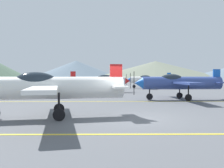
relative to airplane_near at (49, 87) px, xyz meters
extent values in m
plane|color=#54565B|center=(3.99, -0.23, -1.47)|extent=(400.00, 400.00, 0.00)
cube|color=yellow|center=(3.99, -3.56, -1.46)|extent=(80.00, 0.16, 0.01)
cube|color=yellow|center=(3.99, 7.58, -1.46)|extent=(80.00, 0.16, 0.01)
cylinder|color=white|center=(0.29, 0.06, -0.04)|extent=(6.78, 2.38, 1.08)
ellipsoid|color=#1E2833|center=(-0.58, -0.12, 0.28)|extent=(2.11, 1.26, 0.89)
cube|color=white|center=(-0.10, -0.02, 0.01)|extent=(2.77, 8.71, 0.16)
cube|color=white|center=(3.28, 0.66, 0.01)|extent=(1.18, 2.65, 0.10)
cube|color=red|center=(3.28, 0.66, 0.55)|extent=(0.63, 0.24, 1.18)
cylinder|color=black|center=(0.27, 1.16, -0.70)|extent=(0.10, 0.10, 0.99)
cylinder|color=black|center=(0.27, 1.16, -1.19)|extent=(0.56, 0.22, 0.55)
cylinder|color=black|center=(0.69, -0.97, -0.70)|extent=(0.10, 0.10, 0.99)
cylinder|color=black|center=(0.69, -0.97, -1.19)|extent=(0.56, 0.22, 0.55)
cylinder|color=#33478C|center=(9.09, 9.07, -0.04)|extent=(6.74, 1.40, 1.08)
cone|color=blue|center=(5.40, 8.90, -0.04)|extent=(0.73, 0.95, 0.92)
cube|color=black|center=(5.01, 8.88, -0.04)|extent=(0.04, 0.12, 1.97)
ellipsoid|color=#1E2833|center=(8.20, 9.03, 0.28)|extent=(2.01, 0.98, 0.89)
cube|color=#33478C|center=(8.70, 9.05, 0.01)|extent=(1.49, 8.71, 0.16)
cube|color=#33478C|center=(12.14, 9.22, 0.01)|extent=(0.81, 2.59, 0.10)
cube|color=blue|center=(12.14, 9.22, 0.55)|extent=(0.63, 0.15, 1.18)
cylinder|color=black|center=(6.33, 8.94, -0.70)|extent=(0.10, 0.10, 0.99)
cylinder|color=black|center=(6.33, 8.94, -1.19)|extent=(0.56, 0.14, 0.55)
cylinder|color=black|center=(9.24, 10.16, -0.70)|extent=(0.10, 0.10, 0.99)
cylinder|color=black|center=(9.24, 10.16, -1.19)|extent=(0.56, 0.14, 0.55)
cylinder|color=black|center=(9.34, 8.00, -0.70)|extent=(0.10, 0.10, 0.99)
cylinder|color=black|center=(9.34, 8.00, -1.19)|extent=(0.56, 0.14, 0.55)
cylinder|color=silver|center=(1.50, 18.83, -0.04)|extent=(6.77, 1.68, 1.08)
cone|color=red|center=(5.18, 19.17, -0.04)|extent=(0.77, 0.98, 0.92)
cube|color=black|center=(5.57, 19.20, -0.04)|extent=(0.05, 0.12, 1.97)
ellipsoid|color=#1E2833|center=(2.38, 18.91, 0.28)|extent=(2.04, 1.06, 0.89)
cube|color=silver|center=(1.89, 18.87, 0.01)|extent=(1.86, 8.73, 0.16)
cube|color=silver|center=(-1.54, 18.56, 0.01)|extent=(0.92, 2.61, 0.10)
cube|color=red|center=(-1.54, 18.56, 0.55)|extent=(0.63, 0.17, 1.18)
cylinder|color=black|center=(4.25, 19.08, -0.70)|extent=(0.10, 0.10, 0.99)
cylinder|color=black|center=(4.25, 19.08, -1.19)|extent=(0.56, 0.17, 0.55)
cylinder|color=black|center=(1.40, 17.74, -0.70)|extent=(0.10, 0.10, 0.99)
cylinder|color=black|center=(1.40, 17.74, -1.19)|extent=(0.56, 0.17, 0.55)
cylinder|color=black|center=(1.21, 19.89, -0.70)|extent=(0.10, 0.10, 0.99)
cylinder|color=black|center=(1.21, 19.89, -1.19)|extent=(0.56, 0.17, 0.55)
cylinder|color=white|center=(9.85, 29.81, -0.04)|extent=(6.78, 2.36, 1.08)
cone|color=blue|center=(6.23, 30.53, -0.04)|extent=(0.85, 1.04, 0.92)
cube|color=black|center=(5.84, 30.60, -0.04)|extent=(0.06, 0.12, 1.97)
ellipsoid|color=#1E2833|center=(8.98, 29.98, 0.28)|extent=(2.10, 1.25, 0.89)
cube|color=white|center=(9.47, 29.89, 0.01)|extent=(2.74, 8.71, 0.16)
cube|color=white|center=(12.85, 29.22, 0.01)|extent=(1.17, 2.65, 0.10)
cube|color=blue|center=(12.85, 29.22, 0.55)|extent=(0.63, 0.24, 1.18)
cylinder|color=black|center=(7.15, 30.34, -0.70)|extent=(0.10, 0.10, 0.99)
cylinder|color=black|center=(7.15, 30.34, -1.19)|extent=(0.56, 0.22, 0.55)
cylinder|color=black|center=(10.26, 30.83, -0.70)|extent=(0.10, 0.10, 0.99)
cylinder|color=black|center=(10.26, 30.83, -1.19)|extent=(0.56, 0.22, 0.55)
cylinder|color=black|center=(9.84, 28.71, -0.70)|extent=(0.10, 0.10, 0.99)
cylinder|color=black|center=(9.84, 28.71, -1.19)|extent=(0.56, 0.22, 0.55)
cone|color=slate|center=(-19.89, 158.11, 4.94)|extent=(65.85, 65.85, 12.81)
cone|color=slate|center=(29.86, 132.37, 3.99)|extent=(82.41, 82.41, 10.92)
camera|label=1|loc=(2.94, -11.97, 0.52)|focal=39.79mm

